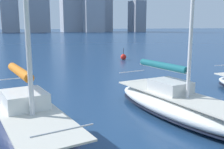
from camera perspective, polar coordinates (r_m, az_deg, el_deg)
sailboat_teal at (r=12.38m, az=13.83°, el=-6.00°), size 3.37×8.41×11.37m
sailboat_orange at (r=9.57m, az=-17.62°, el=-10.42°), size 3.43×7.65×12.45m
channel_buoy at (r=31.89m, az=2.50°, el=3.84°), size 0.70×0.70×1.40m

